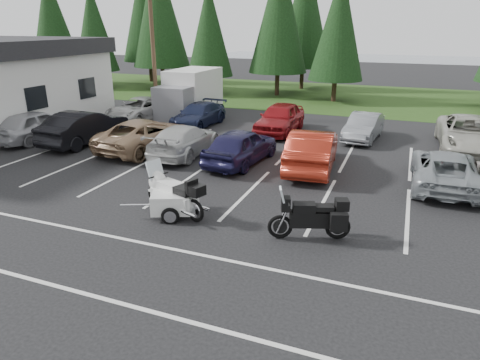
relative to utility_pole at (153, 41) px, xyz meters
name	(u,v)px	position (x,y,z in m)	size (l,w,h in m)	color
ground	(223,202)	(10.00, -12.00, -4.70)	(120.00, 120.00, 0.00)	black
grass_strip	(338,97)	(10.00, 12.00, -4.69)	(80.00, 16.00, 0.01)	#223B12
lake_water	(402,66)	(14.00, 43.00, -4.70)	(70.00, 50.00, 0.02)	slate
utility_pole	(153,41)	(0.00, 0.00, 0.00)	(1.60, 0.26, 9.00)	#473321
box_truck	(187,93)	(2.00, 0.50, -3.25)	(2.40, 5.60, 2.90)	silver
stall_markings	(244,183)	(10.00, -10.00, -4.69)	(32.00, 16.00, 0.01)	silver
conifer_0	(51,18)	(-18.00, 10.50, 1.53)	(4.58, 4.58, 10.66)	#332316
conifer_1	(94,27)	(-12.00, 9.20, 0.69)	(3.96, 3.96, 9.22)	#332316
conifer_2	(159,9)	(-6.00, 10.80, 2.25)	(5.10, 5.10, 11.89)	#332316
conifer_3	(209,29)	(-0.50, 9.40, 0.57)	(3.87, 3.87, 9.02)	#332316
conifer_4	(279,13)	(5.00, 10.90, 1.83)	(4.80, 4.80, 11.17)	#332316
conifer_5	(339,25)	(10.00, 9.60, 0.93)	(4.14, 4.14, 9.63)	#332316
conifer_back_a	(146,8)	(-10.00, 15.00, 2.49)	(5.28, 5.28, 12.30)	#332316
conifer_back_b	(305,11)	(6.00, 15.50, 2.07)	(4.97, 4.97, 11.58)	#332316
car_near_0	(37,125)	(-2.27, -7.94, -3.91)	(1.87, 4.64, 1.58)	#AFAFB4
car_near_1	(85,127)	(0.46, -7.51, -3.87)	(1.75, 5.00, 1.65)	black
car_near_2	(146,134)	(3.97, -7.41, -3.95)	(2.47, 5.35, 1.49)	#907253
car_near_3	(184,140)	(6.12, -7.50, -4.01)	(1.94, 4.76, 1.38)	#B8B9B6
car_near_4	(241,146)	(8.99, -7.74, -3.93)	(1.81, 4.51, 1.54)	#1A183D
car_near_5	(312,150)	(12.03, -7.37, -3.87)	(1.74, 5.00, 1.65)	#9D2314
car_near_6	(445,169)	(17.03, -7.63, -4.02)	(2.25, 4.87, 1.35)	gray
car_far_0	(139,109)	(-0.12, -1.84, -4.00)	(2.30, 4.99, 1.39)	#BCBCBA
car_far_1	(198,115)	(4.05, -1.98, -4.03)	(1.86, 4.58, 1.33)	#161D39
car_far_2	(280,118)	(8.98, -1.75, -3.89)	(1.92, 4.77, 1.62)	maroon
car_far_3	(364,127)	(13.48, -1.65, -4.03)	(1.42, 4.06, 1.34)	slate
car_far_4	(469,134)	(18.36, -1.91, -3.91)	(2.63, 5.70, 1.58)	#AAA89C
touring_motorcycle	(174,190)	(8.94, -13.42, -3.89)	(2.90, 0.89, 1.61)	silver
cargo_trailer	(172,205)	(9.01, -13.72, -4.29)	(1.74, 0.98, 0.81)	silver
adventure_motorcycle	(310,213)	(13.31, -13.55, -3.92)	(2.56, 0.89, 1.56)	black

